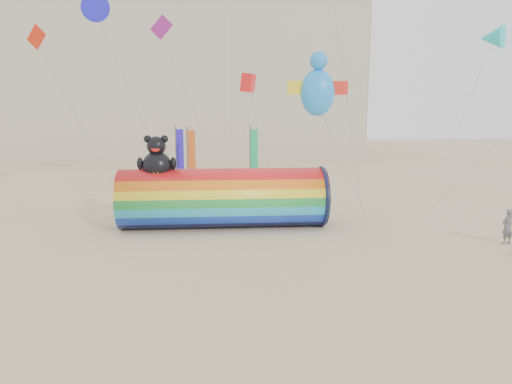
{
  "coord_description": "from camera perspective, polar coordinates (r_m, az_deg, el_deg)",
  "views": [
    {
      "loc": [
        -1.25,
        -20.22,
        6.28
      ],
      "look_at": [
        0.5,
        1.5,
        2.4
      ],
      "focal_mm": 32.0,
      "sensor_mm": 36.0,
      "label": 1
    }
  ],
  "objects": [
    {
      "name": "festival_banners",
      "position": [
        35.18,
        -6.03,
        4.1
      ],
      "size": [
        6.38,
        1.97,
        5.2
      ],
      "color": "#59595E",
      "rests_on": "ground"
    },
    {
      "name": "ground",
      "position": [
        21.21,
        -1.03,
        -7.13
      ],
      "size": [
        160.0,
        160.0,
        0.0
      ],
      "primitive_type": "plane",
      "color": "#CCB58C",
      "rests_on": "ground"
    },
    {
      "name": "hotel_building",
      "position": [
        67.16,
        -14.19,
        13.24
      ],
      "size": [
        60.4,
        15.4,
        20.6
      ],
      "color": "#B7AD99",
      "rests_on": "ground"
    },
    {
      "name": "windsock_assembly",
      "position": [
        24.87,
        -4.14,
        -0.55
      ],
      "size": [
        11.09,
        3.38,
        5.11
      ],
      "color": "red",
      "rests_on": "ground"
    },
    {
      "name": "flying_kites",
      "position": [
        27.11,
        3.83,
        22.09
      ],
      "size": [
        33.9,
        16.18,
        10.43
      ],
      "color": "orange",
      "rests_on": "ground"
    },
    {
      "name": "kite_handler",
      "position": [
        24.88,
        28.91,
        -3.81
      ],
      "size": [
        0.7,
        0.55,
        1.69
      ],
      "primitive_type": "imported",
      "rotation": [
        0.0,
        0.0,
        3.41
      ],
      "color": "#57585E",
      "rests_on": "ground"
    }
  ]
}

